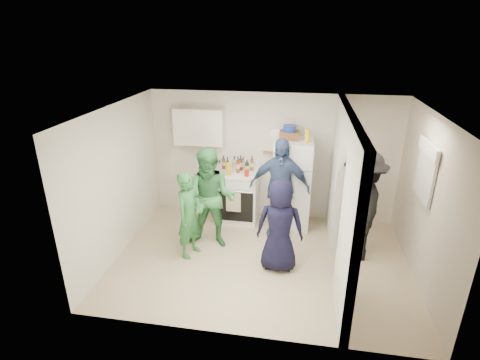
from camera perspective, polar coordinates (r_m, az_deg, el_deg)
name	(u,v)px	position (r m, az deg, el deg)	size (l,w,h in m)	color
floor	(261,259)	(6.41, 3.21, -11.99)	(4.80, 4.80, 0.00)	tan
wall_back	(272,157)	(7.39, 4.94, 3.55)	(4.80, 4.80, 0.00)	silver
wall_front	(246,251)	(4.32, 0.93, -10.80)	(4.80, 4.80, 0.00)	silver
wall_left	(118,181)	(6.48, -18.10, -0.22)	(3.40, 3.40, 0.00)	silver
wall_right	(427,202)	(6.07, 26.63, -3.08)	(3.40, 3.40, 0.00)	silver
ceiling	(265,111)	(5.42, 3.78, 10.43)	(4.80, 4.80, 0.00)	white
partition_pier_back	(337,171)	(6.83, 14.57, 1.33)	(0.12, 1.20, 2.50)	silver
partition_pier_front	(350,234)	(4.84, 16.37, -7.84)	(0.12, 1.20, 2.50)	silver
partition_header	(350,128)	(5.48, 16.41, 7.56)	(0.12, 1.00, 0.40)	silver
stove	(237,196)	(7.43, -0.46, -2.40)	(0.85, 0.71, 1.02)	white
upper_cabinet	(200,126)	(7.29, -6.17, 8.16)	(0.95, 0.34, 0.70)	silver
fridge	(292,184)	(7.17, 7.92, -0.55)	(0.70, 0.68, 1.71)	white
wicker_basket	(289,135)	(6.92, 7.51, 6.78)	(0.35, 0.25, 0.15)	brown
blue_bowl	(290,128)	(6.89, 7.56, 7.82)	(0.24, 0.24, 0.11)	navy
yellow_cup_stack_top	(307,136)	(6.76, 10.20, 6.68)	(0.09, 0.09, 0.25)	yellow
wall_clock	(276,135)	(7.23, 5.44, 6.86)	(0.22, 0.22, 0.03)	white
spice_shelf	(272,153)	(7.31, 4.93, 4.17)	(0.35, 0.08, 0.03)	olive
nook_window	(427,172)	(6.10, 26.59, 1.12)	(0.03, 0.70, 0.80)	black
nook_window_frame	(426,172)	(6.10, 26.46, 1.13)	(0.04, 0.76, 0.86)	white
nook_valance	(429,149)	(5.99, 26.80, 4.27)	(0.04, 0.82, 0.18)	white
yellow_cup_stack_stove	(229,169)	(7.01, -1.76, 1.64)	(0.09, 0.09, 0.25)	gold
red_cup	(247,173)	(6.99, 1.02, 1.04)	(0.09, 0.09, 0.12)	red
person_green_left	(189,215)	(6.23, -7.74, -5.33)	(0.54, 0.36, 1.49)	#2C6E31
person_green_center	(211,199)	(6.40, -4.45, -2.95)	(0.87, 0.67, 1.78)	#3B8844
person_denim	(279,188)	(6.76, 6.01, -1.22)	(1.09, 0.45, 1.86)	#3B4A81
person_navy	(280,226)	(5.86, 6.08, -6.98)	(0.74, 0.48, 1.52)	black
person_nook	(361,206)	(6.35, 18.01, -3.82)	(1.21, 0.69, 1.87)	black
bottle_a	(223,162)	(7.36, -2.54, 2.74)	(0.08, 0.08, 0.27)	brown
bottle_b	(228,165)	(7.15, -1.91, 2.32)	(0.06, 0.06, 0.31)	#174518
bottle_c	(234,162)	(7.34, -0.86, 2.70)	(0.08, 0.08, 0.27)	#B5BBC4
bottle_d	(238,165)	(7.14, -0.31, 2.37)	(0.07, 0.07, 0.32)	brown
bottle_e	(243,163)	(7.35, 0.48, 2.65)	(0.06, 0.06, 0.25)	#8F929F
bottle_f	(247,166)	(7.17, 1.06, 2.14)	(0.08, 0.08, 0.25)	black
bottle_g	(252,163)	(7.25, 1.82, 2.58)	(0.07, 0.07, 0.30)	brown
bottle_h	(220,167)	(7.13, -3.08, 2.05)	(0.06, 0.06, 0.26)	#B1B4BD
bottle_i	(241,163)	(7.27, 0.12, 2.62)	(0.07, 0.07, 0.30)	#5E1D10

